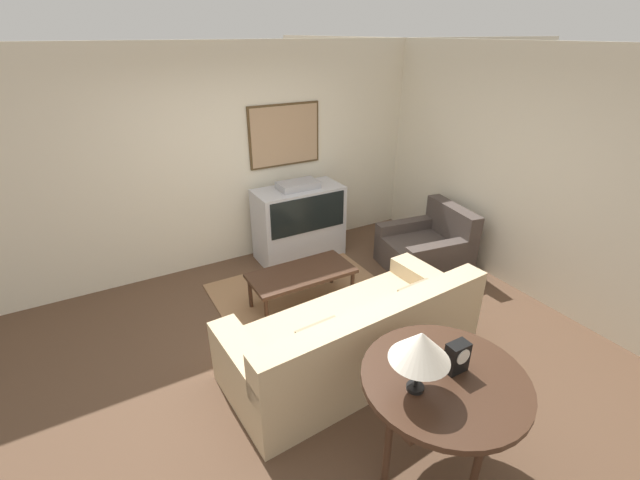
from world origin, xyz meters
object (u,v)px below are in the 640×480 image
(armchair, at_px, (427,249))
(mantel_clock, at_px, (457,357))
(tv, at_px, (299,222))
(couch, at_px, (355,339))
(coffee_table, at_px, (302,275))
(console_table, at_px, (444,386))
(table_lamp, at_px, (421,347))

(armchair, height_order, mantel_clock, mantel_clock)
(tv, height_order, mantel_clock, tv)
(couch, relative_size, armchair, 2.17)
(coffee_table, bearing_deg, couch, -92.03)
(couch, distance_m, armchair, 2.12)
(console_table, distance_m, mantel_clock, 0.20)
(console_table, relative_size, table_lamp, 2.49)
(coffee_table, bearing_deg, mantel_clock, -90.32)
(couch, distance_m, table_lamp, 1.41)
(coffee_table, xyz_separation_m, console_table, (-0.11, -2.21, 0.36))
(tv, bearing_deg, armchair, -40.74)
(table_lamp, xyz_separation_m, mantel_clock, (0.33, -0.00, -0.22))
(console_table, xyz_separation_m, mantel_clock, (0.10, 0.02, 0.18))
(armchair, bearing_deg, table_lamp, -36.39)
(tv, height_order, armchair, tv)
(armchair, xyz_separation_m, coffee_table, (-1.79, 0.04, 0.12))
(console_table, bearing_deg, tv, 79.15)
(table_lamp, relative_size, mantel_clock, 2.04)
(tv, relative_size, coffee_table, 1.01)
(table_lamp, distance_m, mantel_clock, 0.40)
(couch, bearing_deg, armchair, -153.56)
(mantel_clock, bearing_deg, coffee_table, 89.68)
(coffee_table, bearing_deg, console_table, -92.87)
(tv, distance_m, table_lamp, 3.42)
(couch, relative_size, table_lamp, 5.42)
(tv, xyz_separation_m, console_table, (-0.63, -3.27, 0.24))
(armchair, distance_m, mantel_clock, 2.89)
(couch, height_order, armchair, couch)
(tv, height_order, coffee_table, tv)
(coffee_table, bearing_deg, armchair, -1.25)
(console_table, distance_m, table_lamp, 0.46)
(couch, distance_m, coffee_table, 1.11)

